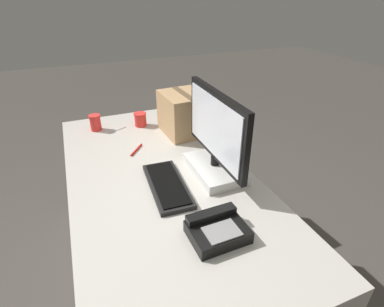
% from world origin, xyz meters
% --- Properties ---
extents(ground_plane, '(12.00, 12.00, 0.00)m').
position_xyz_m(ground_plane, '(0.00, 0.00, 0.00)').
color(ground_plane, '#47423D').
extents(office_desk, '(1.80, 0.90, 0.72)m').
position_xyz_m(office_desk, '(0.00, 0.00, 0.36)').
color(office_desk, beige).
rests_on(office_desk, ground_plane).
extents(monitor, '(0.57, 0.22, 0.43)m').
position_xyz_m(monitor, '(0.09, 0.27, 0.89)').
color(monitor, white).
rests_on(monitor, office_desk).
extents(keyboard, '(0.41, 0.18, 0.03)m').
position_xyz_m(keyboard, '(0.12, 0.00, 0.73)').
color(keyboard, black).
rests_on(keyboard, office_desk).
extents(desk_phone, '(0.18, 0.22, 0.08)m').
position_xyz_m(desk_phone, '(0.50, 0.08, 0.75)').
color(desk_phone, black).
rests_on(desk_phone, office_desk).
extents(paper_cup_left, '(0.08, 0.08, 0.11)m').
position_xyz_m(paper_cup_left, '(-0.68, -0.24, 0.77)').
color(paper_cup_left, red).
rests_on(paper_cup_left, office_desk).
extents(paper_cup_right, '(0.09, 0.09, 0.09)m').
position_xyz_m(paper_cup_right, '(-0.64, 0.05, 0.76)').
color(paper_cup_right, red).
rests_on(paper_cup_right, office_desk).
extents(spoon, '(0.07, 0.13, 0.00)m').
position_xyz_m(spoon, '(-0.61, -0.13, 0.72)').
color(spoon, '#B2B2B7').
rests_on(spoon, office_desk).
extents(cardboard_box, '(0.32, 0.28, 0.27)m').
position_xyz_m(cardboard_box, '(-0.43, 0.30, 0.85)').
color(cardboard_box, tan).
rests_on(cardboard_box, office_desk).
extents(pen_marker, '(0.12, 0.10, 0.01)m').
position_xyz_m(pen_marker, '(-0.29, -0.06, 0.72)').
color(pen_marker, red).
rests_on(pen_marker, office_desk).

